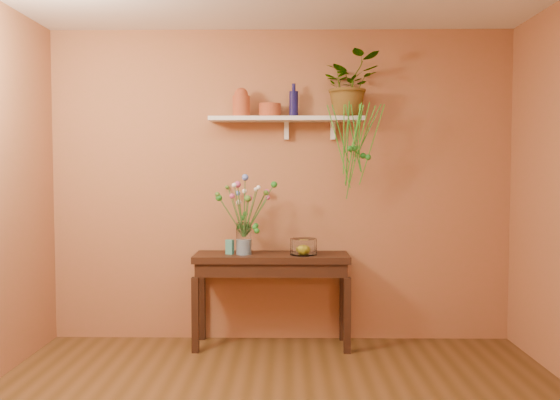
# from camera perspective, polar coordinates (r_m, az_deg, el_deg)

# --- Properties ---
(room) EXTENTS (4.04, 4.04, 2.70)m
(room) POSITION_cam_1_polar(r_m,az_deg,el_deg) (2.95, -0.39, 0.36)
(room) COLOR brown
(room) RESTS_ON ground
(sideboard) EXTENTS (1.29, 0.42, 0.78)m
(sideboard) POSITION_cam_1_polar(r_m,az_deg,el_deg) (4.79, -0.84, -6.80)
(sideboard) COLOR black
(sideboard) RESTS_ON ground
(wall_shelf) EXTENTS (1.30, 0.24, 0.19)m
(wall_shelf) POSITION_cam_1_polar(r_m,az_deg,el_deg) (4.84, 0.77, 8.09)
(wall_shelf) COLOR white
(wall_shelf) RESTS_ON room
(terracotta_jug) EXTENTS (0.16, 0.16, 0.24)m
(terracotta_jug) POSITION_cam_1_polar(r_m,az_deg,el_deg) (4.84, -3.93, 9.73)
(terracotta_jug) COLOR #B33B26
(terracotta_jug) RESTS_ON wall_shelf
(terracotta_pot) EXTENTS (0.23, 0.23, 0.11)m
(terracotta_pot) POSITION_cam_1_polar(r_m,az_deg,el_deg) (4.87, -1.03, 9.00)
(terracotta_pot) COLOR #B33B26
(terracotta_pot) RESTS_ON wall_shelf
(blue_bottle) EXTENTS (0.10, 0.10, 0.28)m
(blue_bottle) POSITION_cam_1_polar(r_m,az_deg,el_deg) (4.88, 1.39, 9.68)
(blue_bottle) COLOR #141246
(blue_bottle) RESTS_ON wall_shelf
(spider_plant) EXTENTS (0.58, 0.54, 0.53)m
(spider_plant) POSITION_cam_1_polar(r_m,az_deg,el_deg) (4.88, 6.98, 11.42)
(spider_plant) COLOR #247B22
(spider_plant) RESTS_ON wall_shelf
(plant_fronds) EXTENTS (0.47, 0.36, 0.77)m
(plant_fronds) POSITION_cam_1_polar(r_m,az_deg,el_deg) (4.69, 7.69, 5.43)
(plant_fronds) COLOR #247B22
(plant_fronds) RESTS_ON wall_shelf
(glass_vase) EXTENTS (0.13, 0.13, 0.27)m
(glass_vase) POSITION_cam_1_polar(r_m,az_deg,el_deg) (4.74, -3.66, -4.13)
(glass_vase) COLOR white
(glass_vase) RESTS_ON sideboard
(bouquet) EXTENTS (0.52, 0.49, 0.53)m
(bouquet) POSITION_cam_1_polar(r_m,az_deg,el_deg) (4.71, -3.39, -0.09)
(bouquet) COLOR #386B28
(bouquet) RESTS_ON glass_vase
(glass_bowl) EXTENTS (0.22, 0.22, 0.13)m
(glass_bowl) POSITION_cam_1_polar(r_m,az_deg,el_deg) (4.72, 2.38, -4.78)
(glass_bowl) COLOR white
(glass_bowl) RESTS_ON sideboard
(lemon) EXTENTS (0.08, 0.08, 0.08)m
(lemon) POSITION_cam_1_polar(r_m,az_deg,el_deg) (4.72, 2.38, -4.98)
(lemon) COLOR yellow
(lemon) RESTS_ON glass_bowl
(carton) EXTENTS (0.07, 0.06, 0.12)m
(carton) POSITION_cam_1_polar(r_m,az_deg,el_deg) (4.77, -5.09, -4.73)
(carton) COLOR teal
(carton) RESTS_ON sideboard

